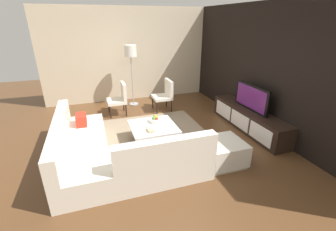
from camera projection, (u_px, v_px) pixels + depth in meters
name	position (u px, v px, depth m)	size (l,w,h in m)	color
ground_plane	(150.00, 145.00, 4.83)	(14.00, 14.00, 0.00)	brown
feature_wall_back	(267.00, 70.00, 5.08)	(6.40, 0.12, 2.80)	black
side_wall_left	(129.00, 55.00, 7.15)	(0.12, 5.20, 2.80)	beige
area_rug	(149.00, 142.00, 4.91)	(2.96, 2.79, 0.01)	gray
media_console	(248.00, 119.00, 5.44)	(2.34, 0.50, 0.50)	black
television	(252.00, 97.00, 5.23)	(1.11, 0.06, 0.58)	black
sectional_couch	(110.00, 153.00, 4.00)	(2.48, 2.44, 0.83)	silver
coffee_table	(153.00, 133.00, 4.87)	(0.93, 0.93, 0.38)	black
accent_chair_near	(120.00, 97.00, 6.22)	(0.53, 0.50, 0.87)	black
floor_lamp	(131.00, 54.00, 6.55)	(0.34, 0.34, 1.77)	#A5A5AA
ottoman	(223.00, 151.00, 4.21)	(0.70, 0.70, 0.40)	silver
fruit_bowl	(155.00, 119.00, 4.97)	(0.28, 0.28, 0.14)	silver
accent_chair_far	(165.00, 93.00, 6.53)	(0.54, 0.50, 0.87)	black
book_stack	(150.00, 130.00, 4.56)	(0.21, 0.15, 0.05)	#CCB78C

